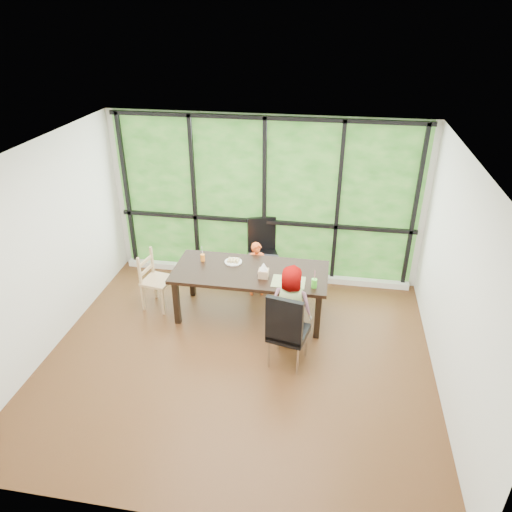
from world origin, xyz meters
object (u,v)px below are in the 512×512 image
at_px(chair_end_beech, 157,281).
at_px(orange_cup, 203,258).
at_px(plate_near, 293,281).
at_px(chair_window_leather, 264,253).
at_px(child_older, 291,306).
at_px(chair_interior_leather, 289,328).
at_px(tissue_box, 264,273).
at_px(plate_far, 233,262).
at_px(dining_table, 250,293).
at_px(green_cup, 314,283).
at_px(child_toddler, 257,269).

bearing_deg(chair_end_beech, orange_cup, -65.08).
bearing_deg(plate_near, orange_cup, 164.75).
height_order(chair_window_leather, child_older, child_older).
bearing_deg(chair_interior_leather, tissue_box, -49.49).
bearing_deg(tissue_box, plate_far, 145.42).
distance_m(chair_interior_leather, tissue_box, 0.98).
xyz_separation_m(chair_window_leather, chair_end_beech, (-1.46, -0.98, -0.09)).
bearing_deg(chair_end_beech, child_older, -95.11).
height_order(dining_table, chair_window_leather, chair_window_leather).
height_order(plate_far, green_cup, green_cup).
bearing_deg(plate_far, chair_window_leather, 66.36).
bearing_deg(plate_near, chair_end_beech, 174.71).
xyz_separation_m(child_older, plate_near, (-0.02, 0.34, 0.18)).
height_order(child_toddler, child_older, child_older).
bearing_deg(chair_end_beech, chair_window_leather, -46.69).
distance_m(chair_window_leather, plate_far, 0.87).
distance_m(dining_table, plate_far, 0.52).
xyz_separation_m(chair_window_leather, orange_cup, (-0.79, -0.80, 0.26)).
relative_size(chair_interior_leather, child_older, 0.93).
distance_m(child_older, plate_far, 1.22).
xyz_separation_m(orange_cup, tissue_box, (0.96, -0.32, 0.01)).
xyz_separation_m(child_toddler, plate_near, (0.63, -0.79, 0.31)).
height_order(child_toddler, plate_near, child_toddler).
xyz_separation_m(chair_interior_leather, orange_cup, (-1.41, 1.14, 0.26)).
height_order(plate_far, tissue_box, tissue_box).
relative_size(plate_near, green_cup, 1.89).
xyz_separation_m(child_older, orange_cup, (-1.40, 0.72, 0.22)).
relative_size(chair_interior_leather, green_cup, 8.75).
distance_m(dining_table, tissue_box, 0.50).
relative_size(chair_window_leather, chair_end_beech, 1.20).
distance_m(chair_window_leather, child_older, 1.63).
bearing_deg(dining_table, chair_end_beech, -179.47).
bearing_deg(plate_far, child_toddler, 52.46).
bearing_deg(chair_interior_leather, plate_far, -38.93).
height_order(chair_end_beech, child_older, child_older).
xyz_separation_m(dining_table, orange_cup, (-0.75, 0.17, 0.43)).
bearing_deg(dining_table, chair_interior_leather, -55.61).
distance_m(child_older, green_cup, 0.44).
distance_m(dining_table, chair_end_beech, 1.42).
distance_m(dining_table, plate_near, 0.77).
xyz_separation_m(child_older, tissue_box, (-0.44, 0.40, 0.23)).
bearing_deg(child_older, child_toddler, -52.31).
bearing_deg(child_older, chair_interior_leather, 99.22).
distance_m(chair_end_beech, orange_cup, 0.78).
relative_size(dining_table, plate_near, 9.45).
height_order(chair_interior_leather, plate_near, chair_interior_leather).
relative_size(child_older, tissue_box, 8.46).
xyz_separation_m(chair_interior_leather, child_toddler, (-0.66, 1.55, -0.09)).
bearing_deg(orange_cup, chair_interior_leather, -39.01).
relative_size(child_older, orange_cup, 11.06).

